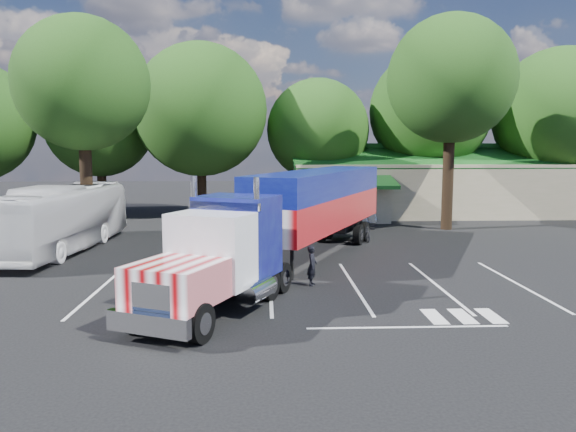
{
  "coord_description": "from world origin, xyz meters",
  "views": [
    {
      "loc": [
        -0.21,
        -26.86,
        5.31
      ],
      "look_at": [
        0.91,
        -0.27,
        2.0
      ],
      "focal_mm": 35.0,
      "sensor_mm": 36.0,
      "label": 1
    }
  ],
  "objects_px": {
    "tour_bus": "(61,218)",
    "bicycle": "(366,232)",
    "semi_truck": "(300,211)",
    "woman": "(312,266)",
    "silver_sedan": "(341,214)"
  },
  "relations": [
    {
      "from": "semi_truck",
      "to": "bicycle",
      "type": "xyz_separation_m",
      "value": [
        4.15,
        6.44,
        -1.96
      ]
    },
    {
      "from": "semi_truck",
      "to": "silver_sedan",
      "type": "height_order",
      "value": "semi_truck"
    },
    {
      "from": "tour_bus",
      "to": "woman",
      "type": "bearing_deg",
      "value": -27.89
    },
    {
      "from": "woman",
      "to": "tour_bus",
      "type": "height_order",
      "value": "tour_bus"
    },
    {
      "from": "semi_truck",
      "to": "tour_bus",
      "type": "bearing_deg",
      "value": -174.13
    },
    {
      "from": "tour_bus",
      "to": "silver_sedan",
      "type": "xyz_separation_m",
      "value": [
        15.56,
        8.93,
        -0.92
      ]
    },
    {
      "from": "semi_truck",
      "to": "woman",
      "type": "relative_size",
      "value": 12.89
    },
    {
      "from": "woman",
      "to": "tour_bus",
      "type": "distance_m",
      "value": 14.39
    },
    {
      "from": "semi_truck",
      "to": "silver_sedan",
      "type": "distance_m",
      "value": 13.54
    },
    {
      "from": "semi_truck",
      "to": "tour_bus",
      "type": "height_order",
      "value": "semi_truck"
    },
    {
      "from": "woman",
      "to": "tour_bus",
      "type": "bearing_deg",
      "value": 71.19
    },
    {
      "from": "tour_bus",
      "to": "bicycle",
      "type": "bearing_deg",
      "value": 12.94
    },
    {
      "from": "woman",
      "to": "silver_sedan",
      "type": "bearing_deg",
      "value": 1.78
    },
    {
      "from": "woman",
      "to": "semi_truck",
      "type": "bearing_deg",
      "value": 17.23
    },
    {
      "from": "woman",
      "to": "bicycle",
      "type": "bearing_deg",
      "value": -7.75
    }
  ]
}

